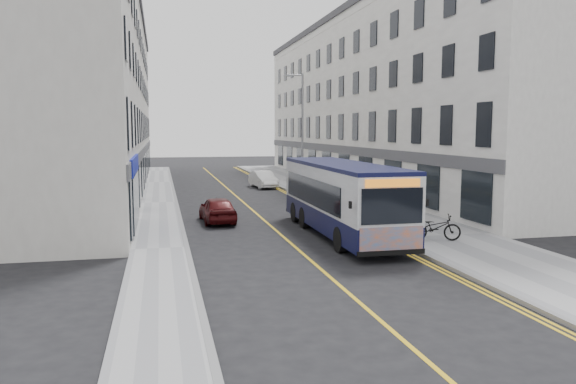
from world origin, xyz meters
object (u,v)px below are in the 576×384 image
bicycle (435,227)px  car_maroon (218,209)px  streetlamp (301,130)px  pedestrian_far (328,183)px  car_white (263,179)px  pedestrian_near (349,182)px  city_bus (342,196)px

bicycle → car_maroon: bearing=67.0°
streetlamp → pedestrian_far: (1.33, -1.68, -3.34)m
pedestrian_far → car_white: bearing=109.8°
bicycle → car_white: 22.34m
pedestrian_near → pedestrian_far: size_ratio=0.90×
city_bus → car_maroon: bearing=136.1°
bicycle → pedestrian_near: size_ratio=1.17×
pedestrian_far → pedestrian_near: bearing=30.6°
city_bus → car_maroon: 6.59m
city_bus → pedestrian_far: city_bus is taller
bicycle → car_white: (-2.72, 22.17, 0.00)m
pedestrian_near → car_white: size_ratio=0.43×
pedestrian_far → car_maroon: pedestrian_far is taller
streetlamp → pedestrian_far: bearing=-51.6°
streetlamp → car_white: (-1.43, 6.03, -3.75)m
car_maroon → pedestrian_near: bearing=-140.7°
pedestrian_far → car_maroon: bearing=-135.6°
pedestrian_near → car_white: bearing=118.3°
streetlamp → city_bus: (-1.75, -13.77, -2.73)m
bicycle → city_bus: bearing=70.8°
pedestrian_far → streetlamp: bearing=128.5°
streetlamp → pedestrian_near: (3.12, -0.63, -3.43)m
pedestrian_near → streetlamp: bearing=162.5°
car_white → pedestrian_near: bearing=-62.0°
pedestrian_near → car_white: (-4.55, 6.66, -0.32)m
city_bus → bicycle: size_ratio=5.36×
bicycle → pedestrian_near: (1.83, 15.51, 0.32)m
car_maroon → car_white: bearing=-110.8°
pedestrian_near → city_bus: bearing=-116.4°
streetlamp → pedestrian_far: size_ratio=4.35×
city_bus → pedestrian_near: bearing=69.7°
car_white → bicycle: bearing=-89.3°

